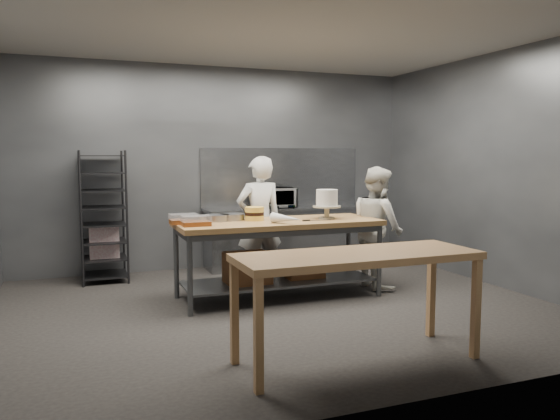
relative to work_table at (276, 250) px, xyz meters
name	(u,v)px	position (x,y,z in m)	size (l,w,h in m)	color
ground	(279,308)	(-0.13, -0.44, -0.57)	(6.00, 6.00, 0.00)	black
back_wall	(220,168)	(-0.13, 2.06, 0.93)	(6.00, 0.04, 3.00)	#4C4F54
work_table	(276,250)	(0.00, 0.00, 0.00)	(2.40, 0.90, 0.92)	#96653C
near_counter	(357,263)	(-0.09, -2.13, 0.24)	(2.00, 0.70, 0.90)	#A07242
back_counter	(289,236)	(0.87, 1.74, -0.12)	(2.60, 0.60, 0.90)	slate
splashback_panel	(282,177)	(0.87, 2.04, 0.78)	(2.60, 0.02, 0.90)	slate
speed_rack	(103,218)	(-1.84, 1.66, 0.28)	(0.61, 0.66, 1.75)	black
chef_behind	(259,221)	(0.02, 0.66, 0.27)	(0.61, 0.40, 1.68)	white
chef_right	(377,227)	(1.41, 0.05, 0.20)	(0.75, 0.58, 1.54)	silver
microwave	(276,198)	(0.67, 1.74, 0.48)	(0.54, 0.37, 0.30)	black
frosted_cake_stand	(327,200)	(0.65, -0.04, 0.57)	(0.34, 0.34, 0.36)	#AAA288
layer_cake	(254,214)	(-0.22, 0.11, 0.43)	(0.22, 0.22, 0.16)	#F2B84D
cake_pans	(215,218)	(-0.68, 0.21, 0.39)	(0.76, 0.36, 0.07)	gray
piping_bag	(287,219)	(0.01, -0.33, 0.41)	(0.12, 0.12, 0.38)	white
offset_spatula	(313,220)	(0.41, -0.17, 0.35)	(0.36, 0.02, 0.02)	slate
pastry_clamshells	(190,220)	(-1.02, -0.02, 0.40)	(0.40, 0.44, 0.11)	#934A1D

